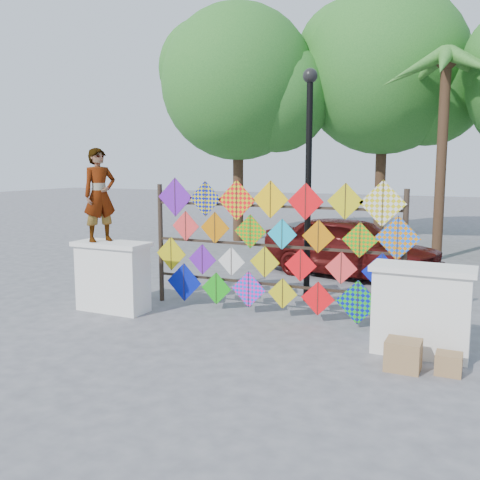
# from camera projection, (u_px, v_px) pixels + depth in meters

# --- Properties ---
(ground) EXTENTS (80.00, 80.00, 0.00)m
(ground) POSITION_uv_depth(u_px,v_px,m) (252.00, 326.00, 8.92)
(ground) COLOR gray
(ground) RESTS_ON ground
(parapet_left) EXTENTS (1.40, 0.65, 1.28)m
(parapet_left) POSITION_uv_depth(u_px,v_px,m) (113.00, 276.00, 9.79)
(parapet_left) COLOR white
(parapet_left) RESTS_ON ground
(parapet_right) EXTENTS (1.40, 0.65, 1.28)m
(parapet_right) POSITION_uv_depth(u_px,v_px,m) (421.00, 310.00, 7.52)
(parapet_right) COLOR white
(parapet_right) RESTS_ON ground
(kite_rack) EXTENTS (4.91, 0.24, 2.44)m
(kite_rack) POSITION_uv_depth(u_px,v_px,m) (273.00, 247.00, 9.37)
(kite_rack) COLOR black
(kite_rack) RESTS_ON ground
(tree_west) EXTENTS (5.85, 5.20, 8.01)m
(tree_west) POSITION_uv_depth(u_px,v_px,m) (241.00, 84.00, 18.11)
(tree_west) COLOR #462F1E
(tree_west) RESTS_ON ground
(tree_mid) EXTENTS (6.30, 5.60, 8.61)m
(tree_mid) POSITION_uv_depth(u_px,v_px,m) (388.00, 71.00, 17.95)
(tree_mid) COLOR #462F1E
(tree_mid) RESTS_ON ground
(palm_tree) EXTENTS (3.62, 3.62, 5.83)m
(palm_tree) POSITION_uv_depth(u_px,v_px,m) (446.00, 80.00, 14.47)
(palm_tree) COLOR #462F1E
(palm_tree) RESTS_ON ground
(vendor_woman) EXTENTS (0.63, 0.73, 1.69)m
(vendor_woman) POSITION_uv_depth(u_px,v_px,m) (100.00, 195.00, 9.67)
(vendor_woman) COLOR #99999E
(vendor_woman) RESTS_ON parapet_left
(sedan) EXTENTS (4.56, 2.66, 1.46)m
(sedan) POSITION_uv_depth(u_px,v_px,m) (350.00, 246.00, 12.77)
(sedan) COLOR #4C0E0D
(sedan) RESTS_ON ground
(lamppost) EXTENTS (0.28, 0.28, 4.46)m
(lamppost) POSITION_uv_depth(u_px,v_px,m) (309.00, 164.00, 10.21)
(lamppost) COLOR black
(lamppost) RESTS_ON ground
(cardboard_box_near) EXTENTS (0.45, 0.40, 0.40)m
(cardboard_box_near) POSITION_uv_depth(u_px,v_px,m) (403.00, 355.00, 7.01)
(cardboard_box_near) COLOR #916946
(cardboard_box_near) RESTS_ON ground
(cardboard_box_far) EXTENTS (0.33, 0.30, 0.27)m
(cardboard_box_far) POSITION_uv_depth(u_px,v_px,m) (449.00, 364.00, 6.87)
(cardboard_box_far) COLOR #916946
(cardboard_box_far) RESTS_ON ground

